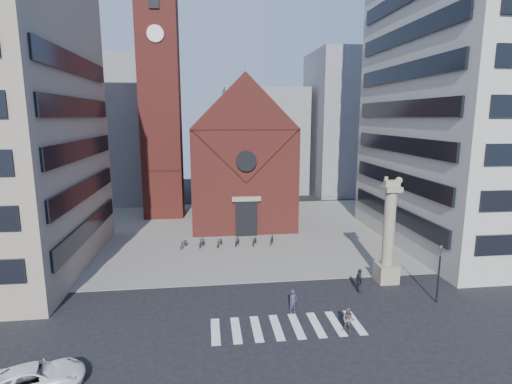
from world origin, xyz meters
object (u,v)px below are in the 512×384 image
pedestrian_0 (293,302)px  pedestrian_2 (359,281)px  scooter_0 (184,243)px  lion_column (388,241)px  pedestrian_1 (348,320)px  traffic_light (439,273)px  white_car (35,378)px

pedestrian_0 → pedestrian_2: bearing=1.8°
pedestrian_2 → scooter_0: size_ratio=1.07×
lion_column → pedestrian_1: lion_column is taller
pedestrian_1 → scooter_0: (-11.01, 17.58, -0.28)m
lion_column → scooter_0: size_ratio=4.98×
lion_column → pedestrian_0: lion_column is taller
pedestrian_2 → traffic_light: bearing=-114.6°
lion_column → pedestrian_0: size_ratio=5.09×
lion_column → traffic_light: (1.99, -4.00, -1.17)m
lion_column → pedestrian_1: size_ratio=5.50×
pedestrian_0 → scooter_0: 16.91m
pedestrian_0 → lion_column: bearing=3.4°
pedestrian_1 → scooter_0: bearing=159.2°
lion_column → traffic_light: lion_column is taller
traffic_light → pedestrian_1: size_ratio=2.73×
lion_column → traffic_light: size_ratio=2.02×
traffic_light → white_car: 25.79m
white_car → pedestrian_1: bearing=-94.2°
lion_column → white_car: lion_column is taller
lion_column → pedestrian_1: (-5.77, -7.04, -2.67)m
white_car → pedestrian_2: (20.01, 8.68, 0.29)m
pedestrian_0 → scooter_0: size_ratio=0.98×
white_car → pedestrian_2: bearing=-81.6°
white_car → pedestrian_0: pedestrian_0 is taller
pedestrian_0 → pedestrian_1: (2.90, -2.74, -0.06)m
pedestrian_1 → pedestrian_2: pedestrian_2 is taller
lion_column → scooter_0: 20.04m
traffic_light → scooter_0: bearing=142.2°
pedestrian_1 → traffic_light: bearing=58.5°
pedestrian_0 → pedestrian_1: 3.99m
pedestrian_0 → pedestrian_2: (5.73, 2.65, 0.08)m
white_car → scooter_0: size_ratio=2.63×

